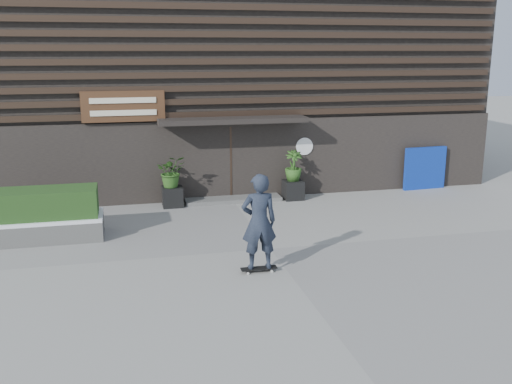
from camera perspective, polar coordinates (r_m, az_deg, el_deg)
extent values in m
plane|color=gray|center=(13.76, 1.40, -5.65)|extent=(80.00, 80.00, 0.00)
cube|color=#545351|center=(18.04, -2.29, -0.71)|extent=(3.00, 0.80, 0.12)
cube|color=black|center=(17.53, -8.28, -0.46)|extent=(0.60, 0.60, 0.60)
imported|color=#2D591E|center=(17.36, -8.37, 2.03)|extent=(0.86, 0.75, 0.96)
cube|color=black|center=(18.24, 3.69, 0.21)|extent=(0.60, 0.60, 0.60)
imported|color=#2D591E|center=(18.07, 3.73, 2.62)|extent=(0.54, 0.54, 0.96)
cube|color=#4C4C49|center=(15.36, -21.42, -3.56)|extent=(3.50, 1.20, 0.50)
cube|color=white|center=(15.28, -21.51, -2.52)|extent=(3.50, 1.20, 0.08)
cube|color=#1C3B15|center=(15.18, -21.64, -1.11)|extent=(3.30, 1.00, 0.70)
cube|color=#0B2998|center=(20.28, 16.38, 2.28)|extent=(1.54, 0.24, 1.44)
cube|color=black|center=(22.79, -5.05, 12.32)|extent=(18.00, 10.00, 8.00)
cube|color=black|center=(18.10, -2.53, 3.20)|extent=(18.00, 0.12, 2.50)
cube|color=#38281E|center=(17.83, -2.55, 7.75)|extent=(17.60, 0.08, 0.18)
cube|color=#38281E|center=(17.80, -2.56, 9.01)|extent=(17.60, 0.08, 0.18)
cube|color=#38281E|center=(17.77, -2.57, 10.27)|extent=(17.60, 0.08, 0.18)
cube|color=#38281E|center=(17.75, -2.59, 11.53)|extent=(17.60, 0.08, 0.18)
cube|color=#38281E|center=(17.74, -2.60, 12.80)|extent=(17.60, 0.08, 0.18)
cube|color=#38281E|center=(17.73, -2.62, 14.07)|extent=(17.60, 0.08, 0.18)
cube|color=#38281E|center=(17.74, -2.63, 15.33)|extent=(17.60, 0.08, 0.18)
cube|color=#38281E|center=(17.75, -2.65, 16.60)|extent=(17.60, 0.08, 0.18)
cube|color=#38281E|center=(17.78, -2.66, 17.86)|extent=(17.60, 0.08, 0.18)
cube|color=black|center=(17.48, -2.31, 7.14)|extent=(4.50, 1.00, 0.15)
cube|color=black|center=(18.28, -2.62, 2.99)|extent=(2.40, 0.30, 2.30)
cube|color=#38281E|center=(18.10, -2.52, 2.88)|extent=(0.06, 0.10, 2.30)
cube|color=#472B19|center=(17.42, -13.02, 8.26)|extent=(2.40, 0.10, 0.90)
cube|color=beige|center=(17.33, -13.05, 8.83)|extent=(1.90, 0.02, 0.16)
cube|color=beige|center=(17.36, -12.98, 7.65)|extent=(1.90, 0.02, 0.16)
cylinder|color=white|center=(18.56, 4.82, 4.53)|extent=(0.56, 0.03, 0.56)
cube|color=black|center=(12.35, 0.29, -7.56)|extent=(0.78, 0.20, 0.02)
cylinder|color=#BCBBB6|center=(12.23, -0.80, -8.07)|extent=(0.06, 0.03, 0.06)
cylinder|color=beige|center=(12.41, -1.00, -7.74)|extent=(0.06, 0.03, 0.06)
cylinder|color=beige|center=(12.34, 1.58, -7.86)|extent=(0.06, 0.03, 0.06)
cylinder|color=#BBBCB6|center=(12.52, 1.35, -7.53)|extent=(0.06, 0.03, 0.06)
imported|color=#1B2232|center=(12.01, 0.29, -2.96)|extent=(0.76, 0.51, 2.05)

